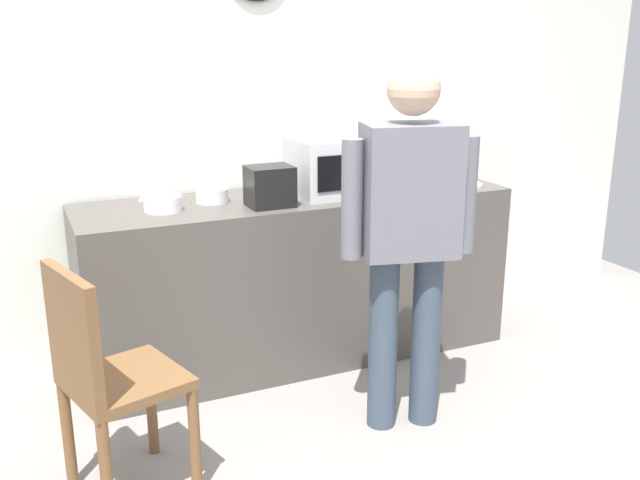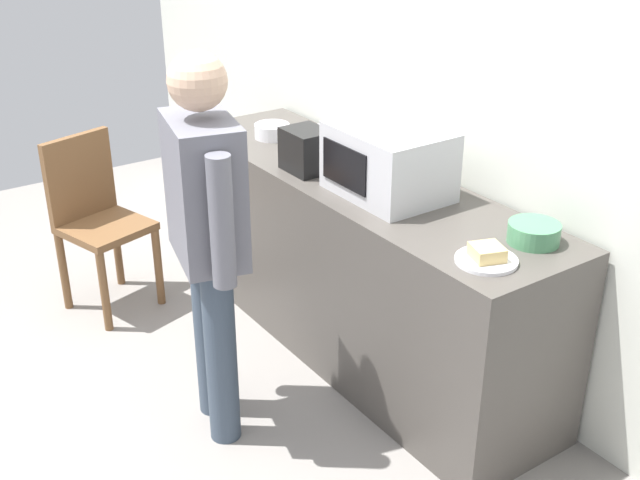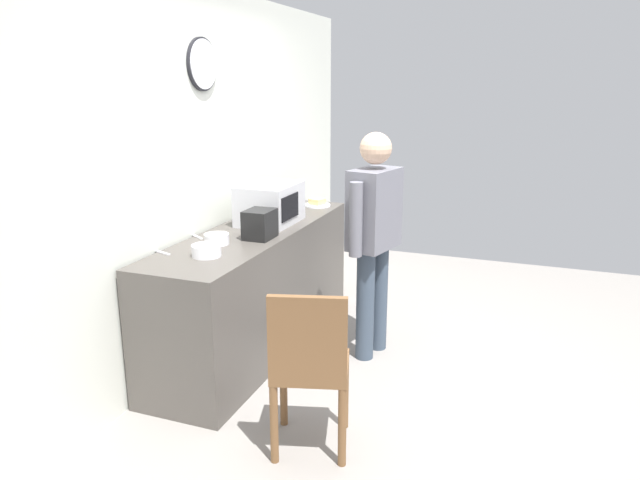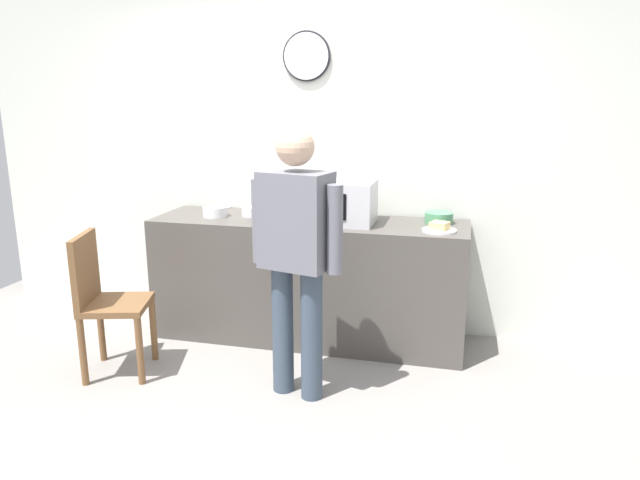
% 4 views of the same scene
% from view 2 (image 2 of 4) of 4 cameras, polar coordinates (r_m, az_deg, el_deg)
% --- Properties ---
extents(ground_plane, '(6.00, 6.00, 0.00)m').
position_cam_2_polar(ground_plane, '(3.72, -14.38, -12.11)').
color(ground_plane, gray).
extents(back_wall, '(5.40, 0.13, 2.60)m').
position_cam_2_polar(back_wall, '(3.88, 6.27, 11.73)').
color(back_wall, silver).
rests_on(back_wall, ground_plane).
extents(kitchen_counter, '(2.29, 0.62, 0.91)m').
position_cam_2_polar(kitchen_counter, '(3.86, 2.63, -1.77)').
color(kitchen_counter, '#4C4742').
rests_on(kitchen_counter, ground_plane).
extents(microwave, '(0.50, 0.39, 0.30)m').
position_cam_2_polar(microwave, '(3.44, 4.93, 5.63)').
color(microwave, silver).
rests_on(microwave, kitchen_counter).
extents(sandwich_plate, '(0.23, 0.23, 0.07)m').
position_cam_2_polar(sandwich_plate, '(2.94, 11.86, -1.19)').
color(sandwich_plate, white).
rests_on(sandwich_plate, kitchen_counter).
extents(salad_bowl, '(0.17, 0.17, 0.07)m').
position_cam_2_polar(salad_bowl, '(4.03, -0.43, 7.05)').
color(salad_bowl, white).
rests_on(salad_bowl, kitchen_counter).
extents(cereal_bowl, '(0.20, 0.20, 0.08)m').
position_cam_2_polar(cereal_bowl, '(3.13, 15.07, 0.49)').
color(cereal_bowl, '#4C8E60').
rests_on(cereal_bowl, kitchen_counter).
extents(mixing_bowl, '(0.18, 0.18, 0.07)m').
position_cam_2_polar(mixing_bowl, '(4.20, -3.46, 7.81)').
color(mixing_bowl, white).
rests_on(mixing_bowl, kitchen_counter).
extents(toaster, '(0.22, 0.18, 0.20)m').
position_cam_2_polar(toaster, '(3.71, -0.97, 6.46)').
color(toaster, black).
rests_on(toaster, kitchen_counter).
extents(fork_utensil, '(0.11, 0.15, 0.01)m').
position_cam_2_polar(fork_utensil, '(4.08, 3.19, 6.79)').
color(fork_utensil, silver).
rests_on(fork_utensil, kitchen_counter).
extents(spoon_utensil, '(0.07, 0.17, 0.01)m').
position_cam_2_polar(spoon_utensil, '(4.40, -0.22, 8.25)').
color(spoon_utensil, silver).
rests_on(spoon_utensil, kitchen_counter).
extents(person_standing, '(0.58, 0.33, 1.62)m').
position_cam_2_polar(person_standing, '(3.11, -8.10, 1.07)').
color(person_standing, '#384656').
rests_on(person_standing, ground_plane).
extents(wooden_chair, '(0.49, 0.49, 0.94)m').
position_cam_2_polar(wooden_chair, '(4.38, -15.77, 1.75)').
color(wooden_chair, brown).
rests_on(wooden_chair, ground_plane).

